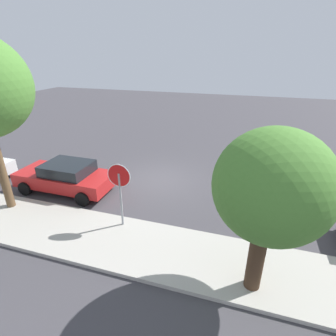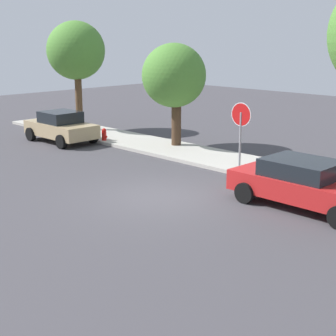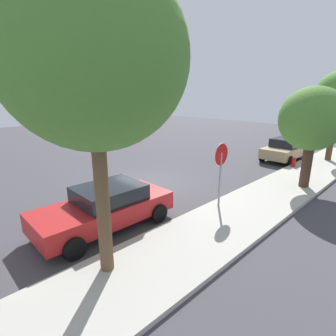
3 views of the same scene
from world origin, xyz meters
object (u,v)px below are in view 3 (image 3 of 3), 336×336
street_tree_far (312,120)px  parked_car_tan (285,149)px  fire_hydrant (294,163)px  street_tree_near_corner (94,59)px  stop_sign (221,164)px  parked_car_red (106,207)px

street_tree_far → parked_car_tan: bearing=-149.0°
street_tree_far → fire_hydrant: street_tree_far is taller
street_tree_near_corner → stop_sign: bearing=-176.2°
parked_car_tan → fire_hydrant: bearing=36.6°
parked_car_tan → street_tree_far: bearing=31.0°
street_tree_far → parked_car_red: bearing=-20.7°
parked_car_red → parked_car_tan: 13.32m
street_tree_near_corner → fire_hydrant: street_tree_near_corner is taller
street_tree_near_corner → street_tree_far: (-9.85, 1.08, -1.76)m
parked_car_red → street_tree_far: 9.50m
parked_car_tan → fire_hydrant: parked_car_tan is taller
parked_car_red → fire_hydrant: 11.74m
parked_car_tan → street_tree_near_corner: (14.59, 1.76, 4.23)m
parked_car_tan → street_tree_far: 6.05m
stop_sign → fire_hydrant: stop_sign is taller
parked_car_red → parked_car_tan: bearing=178.2°
stop_sign → street_tree_far: size_ratio=0.56×
stop_sign → street_tree_far: bearing=163.5°
parked_car_red → street_tree_near_corner: street_tree_near_corner is taller
stop_sign → street_tree_far: (-4.77, 1.42, 1.39)m
stop_sign → parked_car_tan: size_ratio=0.68×
street_tree_near_corner → fire_hydrant: 13.70m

